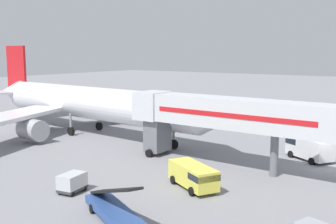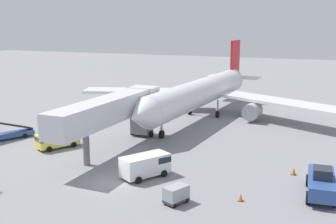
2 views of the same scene
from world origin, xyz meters
TOP-DOWN VIEW (x-y plane):
  - ground_plane at (0.00, 0.00)m, footprint 300.00×300.00m
  - airplane_at_gate at (-0.81, 30.67)m, footprint 44.11×43.34m
  - jet_bridge at (-4.90, 9.34)m, footprint 3.79×20.30m
  - pushback_tug at (18.41, 4.27)m, footprint 2.89×6.54m
  - belt_loader_truck at (-20.15, 8.21)m, footprint 4.53×6.81m
  - service_van_far_left at (2.32, 2.81)m, footprint 4.28×5.19m
  - service_van_far_center at (-11.81, 7.49)m, footprint 4.10×5.30m
  - baggage_cart_near_center at (-17.92, 14.60)m, footprint 2.31×1.70m
  - safety_cone_bravo at (15.64, 8.85)m, footprint 0.49×0.49m

SIDE VIEW (x-z plane):
  - ground_plane at x=0.00m, z-range 0.00..0.00m
  - safety_cone_bravo at x=15.64m, z-range 0.00..0.74m
  - belt_loader_truck at x=-20.15m, z-range -0.84..2.37m
  - baggage_cart_near_center at x=-17.92m, z-range 0.08..1.53m
  - service_van_far_center at x=-11.81m, z-range 0.15..2.00m
  - pushback_tug at x=18.41m, z-range -0.11..2.57m
  - service_van_far_left at x=2.32m, z-range 0.15..2.35m
  - airplane_at_gate at x=-0.81m, z-range -1.81..9.75m
  - jet_bridge at x=-4.90m, z-range 1.58..8.13m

